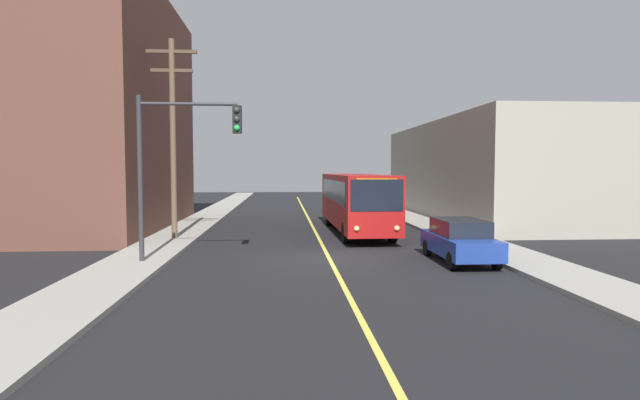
{
  "coord_description": "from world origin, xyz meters",
  "views": [
    {
      "loc": [
        -1.79,
        -20.04,
        3.48
      ],
      "look_at": [
        0.0,
        4.9,
        2.0
      ],
      "focal_mm": 28.93,
      "sensor_mm": 36.0,
      "label": 1
    }
  ],
  "objects_px": {
    "city_bus": "(355,200)",
    "parked_car_blue": "(460,240)",
    "fire_hydrant": "(469,232)",
    "traffic_signal_left_corner": "(183,147)",
    "utility_pole_near": "(173,129)"
  },
  "relations": [
    {
      "from": "parked_car_blue",
      "to": "traffic_signal_left_corner",
      "type": "distance_m",
      "value": 10.81
    },
    {
      "from": "city_bus",
      "to": "parked_car_blue",
      "type": "relative_size",
      "value": 2.77
    },
    {
      "from": "city_bus",
      "to": "traffic_signal_left_corner",
      "type": "bearing_deg",
      "value": -129.77
    },
    {
      "from": "city_bus",
      "to": "utility_pole_near",
      "type": "distance_m",
      "value": 10.34
    },
    {
      "from": "fire_hydrant",
      "to": "utility_pole_near",
      "type": "bearing_deg",
      "value": 170.78
    },
    {
      "from": "traffic_signal_left_corner",
      "to": "fire_hydrant",
      "type": "bearing_deg",
      "value": 18.92
    },
    {
      "from": "traffic_signal_left_corner",
      "to": "city_bus",
      "type": "bearing_deg",
      "value": 50.23
    },
    {
      "from": "parked_car_blue",
      "to": "fire_hydrant",
      "type": "bearing_deg",
      "value": 65.62
    },
    {
      "from": "city_bus",
      "to": "parked_car_blue",
      "type": "bearing_deg",
      "value": -74.46
    },
    {
      "from": "parked_car_blue",
      "to": "fire_hydrant",
      "type": "relative_size",
      "value": 5.25
    },
    {
      "from": "city_bus",
      "to": "parked_car_blue",
      "type": "height_order",
      "value": "city_bus"
    },
    {
      "from": "parked_car_blue",
      "to": "traffic_signal_left_corner",
      "type": "height_order",
      "value": "traffic_signal_left_corner"
    },
    {
      "from": "city_bus",
      "to": "fire_hydrant",
      "type": "height_order",
      "value": "city_bus"
    },
    {
      "from": "parked_car_blue",
      "to": "fire_hydrant",
      "type": "distance_m",
      "value": 4.92
    },
    {
      "from": "utility_pole_near",
      "to": "fire_hydrant",
      "type": "distance_m",
      "value": 14.95
    }
  ]
}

